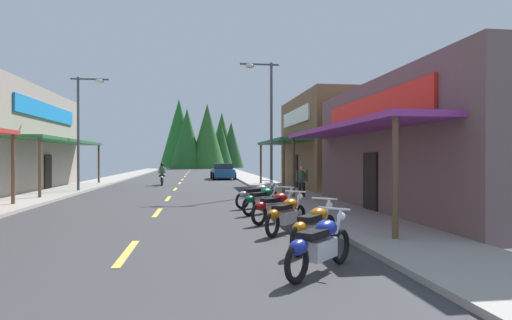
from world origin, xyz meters
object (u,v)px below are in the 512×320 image
object	(u,v)px
streetlamp_left	(84,118)
motorcycle_parked_right_4	(262,199)
parked_car_curbside	(223,171)
pedestrian_by_shop	(302,180)
motorcycle_parked_right_1	(314,226)
motorcycle_parked_right_3	(275,206)
motorcycle_parked_right_2	(286,214)
motorcycle_parked_right_5	(257,195)
streetlamp_right	(266,110)
rider_cruising_lead	(162,176)
motorcycle_parked_right_0	(320,244)

from	to	relation	value
streetlamp_left	motorcycle_parked_right_4	xyz separation A→B (m)	(8.46, -10.10, -3.64)
parked_car_curbside	pedestrian_by_shop	bearing A→B (deg)	-174.25
motorcycle_parked_right_1	motorcycle_parked_right_3	world-z (taller)	same
pedestrian_by_shop	motorcycle_parked_right_3	bearing A→B (deg)	152.23
motorcycle_parked_right_2	motorcycle_parked_right_5	world-z (taller)	same
streetlamp_left	motorcycle_parked_right_2	size ratio (longest dim) A/B	3.70
motorcycle_parked_right_4	motorcycle_parked_right_5	world-z (taller)	same
streetlamp_right	rider_cruising_lead	xyz separation A→B (m)	(-6.01, 8.41, -3.74)
motorcycle_parked_right_5	rider_cruising_lead	bearing A→B (deg)	76.02
streetlamp_right	motorcycle_parked_right_3	distance (m)	10.24
motorcycle_parked_right_1	motorcycle_parked_right_3	xyz separation A→B (m)	(-0.15, 3.70, 0.00)
motorcycle_parked_right_0	motorcycle_parked_right_5	bearing A→B (deg)	43.26
motorcycle_parked_right_4	rider_cruising_lead	xyz separation A→B (m)	(-4.70, 15.78, 0.17)
streetlamp_left	pedestrian_by_shop	xyz separation A→B (m)	(10.98, -5.49, -3.23)
motorcycle_parked_right_0	parked_car_curbside	size ratio (longest dim) A/B	0.37
motorcycle_parked_right_1	motorcycle_parked_right_5	size ratio (longest dim) A/B	0.92
streetlamp_left	motorcycle_parked_right_3	world-z (taller)	streetlamp_left
parked_car_curbside	motorcycle_parked_right_1	bearing A→B (deg)	178.67
motorcycle_parked_right_5	parked_car_curbside	xyz separation A→B (m)	(-0.06, 22.04, 0.20)
motorcycle_parked_right_2	motorcycle_parked_right_4	distance (m)	3.72
motorcycle_parked_right_2	motorcycle_parked_right_5	distance (m)	5.44
motorcycle_parked_right_1	parked_car_curbside	distance (m)	29.47
streetlamp_right	motorcycle_parked_right_1	world-z (taller)	streetlamp_right
motorcycle_parked_right_2	motorcycle_parked_right_3	world-z (taller)	same
motorcycle_parked_right_1	motorcycle_parked_right_4	distance (m)	5.71
parked_car_curbside	motorcycle_parked_right_4	bearing A→B (deg)	178.24
streetlamp_right	motorcycle_parked_right_1	xyz separation A→B (m)	(-1.08, -13.09, -3.91)
motorcycle_parked_right_3	motorcycle_parked_right_0	bearing A→B (deg)	-133.12
rider_cruising_lead	motorcycle_parked_right_1	bearing A→B (deg)	-170.40
motorcycle_parked_right_4	parked_car_curbside	world-z (taller)	parked_car_curbside
motorcycle_parked_right_0	motorcycle_parked_right_4	size ratio (longest dim) A/B	0.98
streetlamp_right	motorcycle_parked_right_0	xyz separation A→B (m)	(-1.48, -14.84, -3.91)
streetlamp_right	motorcycle_parked_right_4	world-z (taller)	streetlamp_right
motorcycle_parked_right_0	motorcycle_parked_right_1	distance (m)	1.80
motorcycle_parked_right_3	pedestrian_by_shop	xyz separation A→B (m)	(2.45, 6.62, 0.40)
motorcycle_parked_right_2	rider_cruising_lead	bearing A→B (deg)	52.88
streetlamp_right	motorcycle_parked_right_0	distance (m)	15.42
motorcycle_parked_right_1	streetlamp_right	bearing A→B (deg)	35.43
motorcycle_parked_right_3	parked_car_curbside	world-z (taller)	parked_car_curbside
motorcycle_parked_right_2	streetlamp_left	bearing A→B (deg)	70.81
rider_cruising_lead	pedestrian_by_shop	bearing A→B (deg)	-150.43
motorcycle_parked_right_1	parked_car_curbside	bearing A→B (deg)	40.61
streetlamp_left	motorcycle_parked_right_3	size ratio (longest dim) A/B	3.76
motorcycle_parked_right_5	motorcycle_parked_right_4	bearing A→B (deg)	-124.34
motorcycle_parked_right_4	parked_car_curbside	xyz separation A→B (m)	(-0.01, 23.76, 0.20)
motorcycle_parked_right_3	motorcycle_parked_right_5	distance (m)	3.73
motorcycle_parked_right_0	motorcycle_parked_right_2	xyz separation A→B (m)	(0.22, 3.74, 0.00)
motorcycle_parked_right_2	motorcycle_parked_right_0	bearing A→B (deg)	-144.23
parked_car_curbside	motorcycle_parked_right_3	bearing A→B (deg)	178.41
streetlamp_left	motorcycle_parked_right_1	world-z (taller)	streetlamp_left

